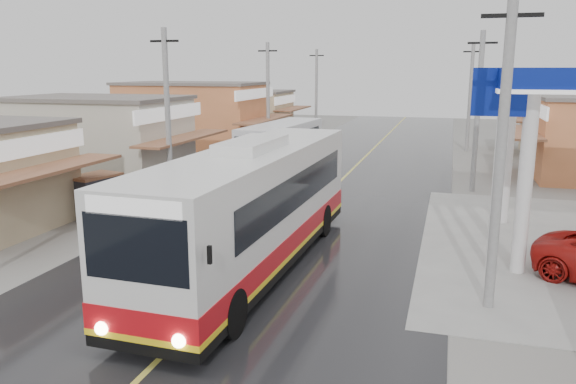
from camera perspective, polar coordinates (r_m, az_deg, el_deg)
name	(u,v)px	position (r m, az deg, el deg)	size (l,w,h in m)	color
ground	(240,280)	(17.00, -4.87, -8.90)	(120.00, 120.00, 0.00)	slate
road	(338,183)	(30.93, 5.13, 0.88)	(12.00, 90.00, 0.02)	black
centre_line	(338,183)	(30.93, 5.13, 0.91)	(0.15, 90.00, 0.01)	#D8CC4C
shopfronts_left	(154,164)	(38.26, -13.44, 2.80)	(11.00, 44.00, 5.20)	tan
utility_poles_left	(227,174)	(33.87, -6.24, 1.85)	(1.60, 50.00, 8.00)	gray
utility_poles_right	(472,191)	(30.41, 18.17, 0.09)	(1.60, 36.00, 8.00)	gray
coach_bus	(254,207)	(17.41, -3.48, -1.58)	(3.26, 13.13, 4.08)	silver
second_bus	(282,146)	(34.18, -0.65, 4.70)	(3.07, 8.99, 2.93)	silver
cyclist	(182,207)	(23.28, -10.74, -1.52)	(1.07, 1.94, 1.98)	black
tricycle_near	(94,192)	(25.42, -19.07, 0.00)	(1.95, 2.56, 1.76)	#26262D
tyre_stack	(148,200)	(26.60, -14.04, -0.81)	(0.98, 0.98, 0.50)	black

